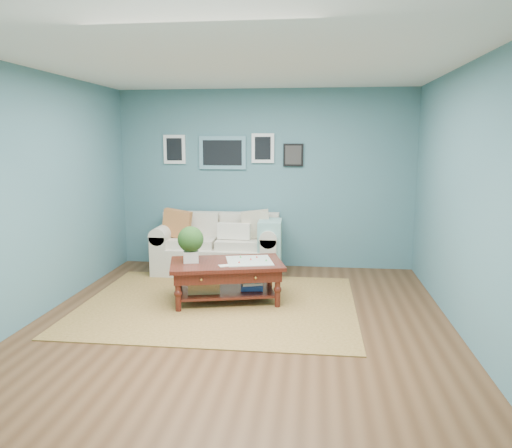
# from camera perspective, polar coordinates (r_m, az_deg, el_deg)

# --- Properties ---
(room_shell) EXTENTS (5.00, 5.02, 2.70)m
(room_shell) POSITION_cam_1_polar(r_m,az_deg,el_deg) (5.23, -1.84, 3.15)
(room_shell) COLOR brown
(room_shell) RESTS_ON ground
(area_rug) EXTENTS (3.23, 2.58, 0.01)m
(area_rug) POSITION_cam_1_polar(r_m,az_deg,el_deg) (6.05, -4.28, -9.12)
(area_rug) COLOR brown
(area_rug) RESTS_ON ground
(loveseat) EXTENTS (1.86, 0.85, 0.96)m
(loveseat) POSITION_cam_1_polar(r_m,az_deg,el_deg) (7.40, -3.76, -2.56)
(loveseat) COLOR beige
(loveseat) RESTS_ON ground
(coffee_table) EXTENTS (1.48, 1.08, 0.93)m
(coffee_table) POSITION_cam_1_polar(r_m,az_deg,el_deg) (6.05, -4.08, -5.12)
(coffee_table) COLOR #36160D
(coffee_table) RESTS_ON ground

